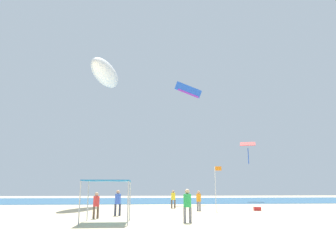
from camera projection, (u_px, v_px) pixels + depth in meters
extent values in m
cube|color=beige|center=(192.00, 222.00, 19.03)|extent=(110.00, 110.00, 0.10)
cube|color=#28608C|center=(162.00, 200.00, 48.08)|extent=(110.00, 22.60, 0.03)
cylinder|color=#B2B2B7|center=(80.00, 203.00, 16.74)|extent=(0.07, 0.07, 2.32)
cylinder|color=#B2B2B7|center=(128.00, 203.00, 16.93)|extent=(0.07, 0.07, 2.32)
cylinder|color=#B2B2B7|center=(88.00, 201.00, 19.28)|extent=(0.07, 0.07, 2.32)
cylinder|color=#B2B2B7|center=(130.00, 201.00, 19.48)|extent=(0.07, 0.07, 2.32)
cube|color=#1972B7|center=(108.00, 181.00, 18.37)|extent=(2.62, 2.69, 0.06)
cylinder|color=slate|center=(200.00, 206.00, 27.00)|extent=(0.15, 0.15, 0.77)
cylinder|color=slate|center=(198.00, 206.00, 27.24)|extent=(0.15, 0.15, 0.77)
cylinder|color=orange|center=(199.00, 198.00, 27.28)|extent=(0.40, 0.40, 0.67)
sphere|color=tan|center=(199.00, 192.00, 27.38)|extent=(0.25, 0.25, 0.25)
cylinder|color=brown|center=(175.00, 204.00, 30.48)|extent=(0.15, 0.15, 0.77)
cylinder|color=brown|center=(172.00, 204.00, 30.53)|extent=(0.15, 0.15, 0.77)
cylinder|color=yellow|center=(173.00, 196.00, 30.66)|extent=(0.40, 0.40, 0.67)
sphere|color=tan|center=(173.00, 191.00, 30.76)|extent=(0.25, 0.25, 0.25)
cylinder|color=brown|center=(94.00, 213.00, 20.31)|extent=(0.15, 0.15, 0.76)
cylinder|color=brown|center=(98.00, 212.00, 20.52)|extent=(0.15, 0.15, 0.76)
cylinder|color=red|center=(96.00, 201.00, 20.57)|extent=(0.39, 0.39, 0.66)
sphere|color=tan|center=(97.00, 194.00, 20.67)|extent=(0.25, 0.25, 0.25)
cylinder|color=slate|center=(185.00, 215.00, 18.03)|extent=(0.17, 0.17, 0.85)
cylinder|color=slate|center=(190.00, 215.00, 18.12)|extent=(0.17, 0.17, 0.85)
cylinder|color=green|center=(187.00, 201.00, 18.25)|extent=(0.45, 0.45, 0.74)
sphere|color=tan|center=(187.00, 191.00, 18.36)|extent=(0.28, 0.28, 0.28)
cylinder|color=#33384C|center=(115.00, 210.00, 22.52)|extent=(0.16, 0.16, 0.81)
cylinder|color=#33384C|center=(120.00, 210.00, 22.52)|extent=(0.16, 0.16, 0.81)
cylinder|color=blue|center=(118.00, 199.00, 22.69)|extent=(0.42, 0.42, 0.70)
sphere|color=tan|center=(118.00, 192.00, 22.79)|extent=(0.26, 0.26, 0.26)
cylinder|color=silver|center=(215.00, 189.00, 26.60)|extent=(0.06, 0.06, 3.71)
cube|color=orange|center=(218.00, 168.00, 26.99)|extent=(0.55, 0.02, 0.35)
cube|color=red|center=(257.00, 209.00, 27.19)|extent=(0.56, 0.36, 0.32)
cube|color=white|center=(257.00, 207.00, 27.23)|extent=(0.57, 0.37, 0.03)
cube|color=red|center=(248.00, 144.00, 46.76)|extent=(2.75, 2.68, 0.80)
cylinder|color=blue|center=(248.00, 156.00, 46.36)|extent=(0.13, 0.13, 2.32)
cube|color=blue|center=(188.00, 90.00, 43.30)|extent=(3.80, 0.67, 2.31)
cube|color=purple|center=(188.00, 93.00, 43.19)|extent=(2.93, 0.29, 1.28)
ellipsoid|color=white|center=(105.00, 74.00, 37.72)|extent=(3.86, 8.44, 2.53)
cone|color=yellow|center=(106.00, 64.00, 38.00)|extent=(1.42, 1.38, 0.93)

